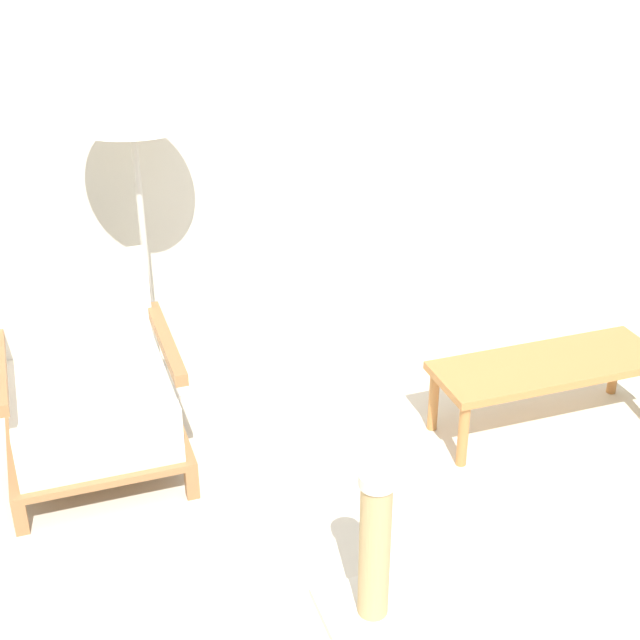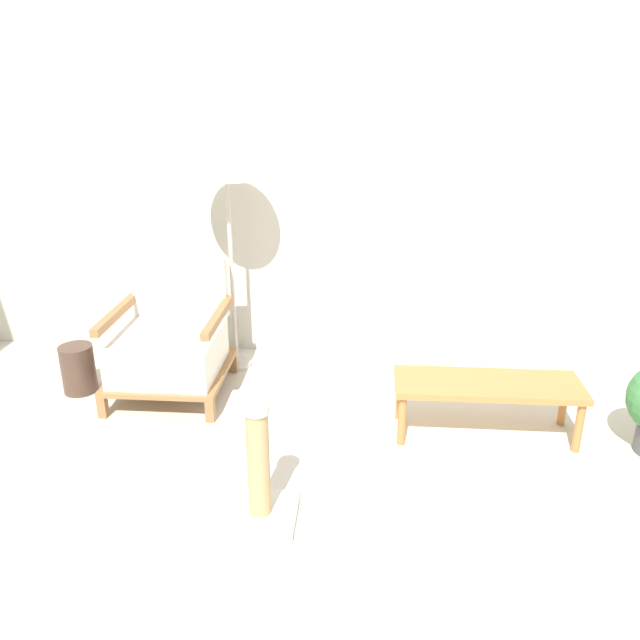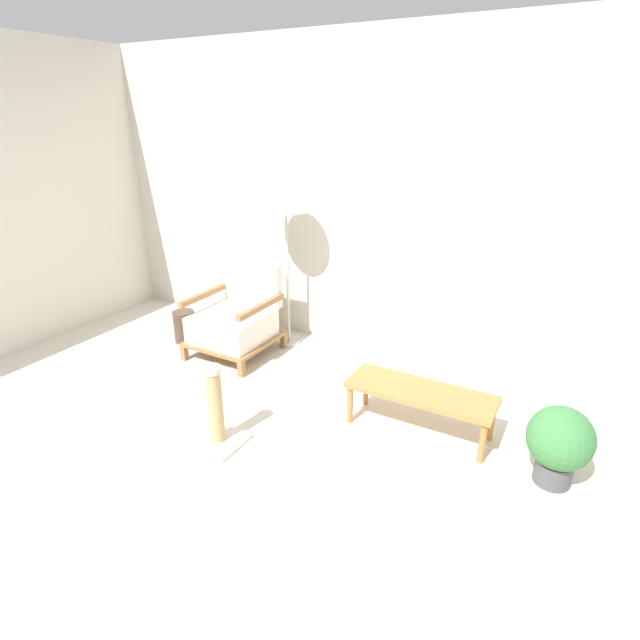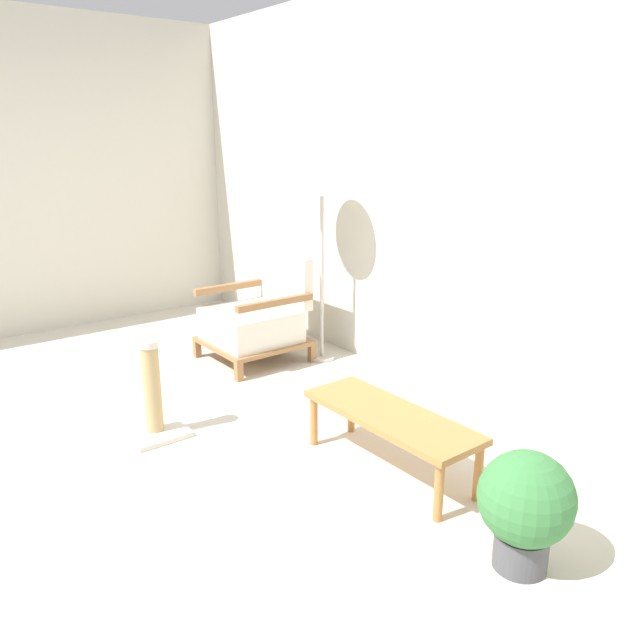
# 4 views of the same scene
# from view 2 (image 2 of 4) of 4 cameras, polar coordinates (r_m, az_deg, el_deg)

# --- Properties ---
(ground_plane) EXTENTS (14.00, 14.00, 0.00)m
(ground_plane) POSITION_cam_2_polar(r_m,az_deg,el_deg) (2.78, -5.56, -21.01)
(ground_plane) COLOR beige
(wall_back) EXTENTS (8.00, 0.06, 2.70)m
(wall_back) POSITION_cam_2_polar(r_m,az_deg,el_deg) (4.22, -1.19, 14.34)
(wall_back) COLOR beige
(wall_back) RESTS_ON ground_plane
(armchair) EXTENTS (0.69, 0.70, 0.80)m
(armchair) POSITION_cam_2_polar(r_m,az_deg,el_deg) (3.97, -13.47, -2.14)
(armchair) COLOR olive
(armchair) RESTS_ON ground_plane
(floor_lamp) EXTENTS (0.47, 0.47, 1.56)m
(floor_lamp) POSITION_cam_2_polar(r_m,az_deg,el_deg) (3.98, -8.61, 14.21)
(floor_lamp) COLOR #B7B2A8
(floor_lamp) RESTS_ON ground_plane
(coffee_table) EXTENTS (1.01, 0.36, 0.33)m
(coffee_table) POSITION_cam_2_polar(r_m,az_deg,el_deg) (3.53, 15.07, -6.08)
(coffee_table) COLOR #B2753D
(coffee_table) RESTS_ON ground_plane
(vase) EXTENTS (0.21, 0.21, 0.31)m
(vase) POSITION_cam_2_polar(r_m,az_deg,el_deg) (4.21, -21.24, -4.18)
(vase) COLOR #473328
(vase) RESTS_ON ground_plane
(scratching_post) EXTENTS (0.33, 0.33, 0.58)m
(scratching_post) POSITION_cam_2_polar(r_m,az_deg,el_deg) (2.86, -5.59, -14.30)
(scratching_post) COLOR beige
(scratching_post) RESTS_ON ground_plane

